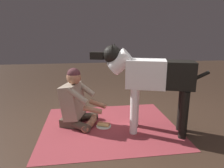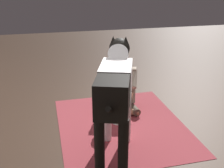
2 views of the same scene
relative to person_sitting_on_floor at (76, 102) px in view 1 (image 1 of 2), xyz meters
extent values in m
plane|color=#3D2B1F|center=(-0.55, 0.15, -0.35)|extent=(13.51, 13.51, 0.00)
cube|color=#9D373F|center=(-0.48, 0.14, -0.35)|extent=(1.92, 1.63, 0.01)
cube|color=brown|center=(0.08, -0.03, -0.29)|extent=(0.34, 0.40, 0.12)
cylinder|color=brown|center=(-0.12, -0.12, -0.29)|extent=(0.41, 0.15, 0.11)
cylinder|color=#AA7153|center=(-0.24, 0.00, -0.29)|extent=(0.19, 0.37, 0.09)
cylinder|color=brown|center=(-0.02, 0.17, -0.29)|extent=(0.36, 0.36, 0.11)
cylinder|color=#AA7153|center=(-0.18, 0.16, -0.29)|extent=(0.23, 0.37, 0.09)
cube|color=#A08E7A|center=(0.05, -0.02, 0.01)|extent=(0.40, 0.47, 0.52)
cylinder|color=#A08E7A|center=(-0.15, -0.13, 0.16)|extent=(0.30, 0.17, 0.24)
cylinder|color=#AA7153|center=(-0.32, -0.02, -0.05)|extent=(0.27, 0.19, 0.12)
cylinder|color=#A08E7A|center=(-0.03, 0.20, 0.16)|extent=(0.30, 0.17, 0.24)
cylinder|color=#AA7153|center=(-0.23, 0.22, -0.05)|extent=(0.28, 0.12, 0.12)
sphere|color=#AA7153|center=(0.02, -0.01, 0.37)|extent=(0.21, 0.21, 0.21)
sphere|color=#50272C|center=(0.02, -0.01, 0.41)|extent=(0.19, 0.19, 0.19)
cylinder|color=white|center=(-0.78, 0.40, -0.04)|extent=(0.10, 0.10, 0.63)
cylinder|color=white|center=(-0.85, 0.18, -0.04)|extent=(0.10, 0.10, 0.63)
cylinder|color=black|center=(-1.38, 0.61, -0.04)|extent=(0.10, 0.10, 0.63)
cylinder|color=black|center=(-1.45, 0.40, -0.04)|extent=(0.10, 0.10, 0.63)
cube|color=white|center=(-0.94, 0.33, 0.47)|extent=(0.58, 0.48, 0.37)
cube|color=black|center=(-1.30, 0.46, 0.47)|extent=(0.52, 0.44, 0.35)
cylinder|color=white|center=(-0.62, 0.22, 0.61)|extent=(0.42, 0.34, 0.36)
sphere|color=black|center=(-0.51, 0.18, 0.71)|extent=(0.25, 0.25, 0.25)
cube|color=black|center=(-0.32, 0.11, 0.69)|extent=(0.21, 0.17, 0.10)
cone|color=black|center=(-0.50, 0.26, 0.80)|extent=(0.11, 0.11, 0.11)
cone|color=black|center=(-0.55, 0.12, 0.80)|extent=(0.11, 0.11, 0.11)
cylinder|color=black|center=(-1.53, 0.54, 0.43)|extent=(0.32, 0.15, 0.21)
cylinder|color=silver|center=(-0.39, 0.14, -0.35)|extent=(0.22, 0.22, 0.01)
cylinder|color=#E3B970|center=(-0.40, 0.12, -0.32)|extent=(0.17, 0.11, 0.05)
cylinder|color=#E3B970|center=(-0.38, 0.16, -0.32)|extent=(0.17, 0.11, 0.05)
cylinder|color=#94382C|center=(-0.39, 0.14, -0.31)|extent=(0.17, 0.11, 0.04)
camera|label=1|loc=(-0.14, 2.80, 0.97)|focal=31.69mm
camera|label=2|loc=(-3.61, 1.04, 1.52)|focal=44.67mm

